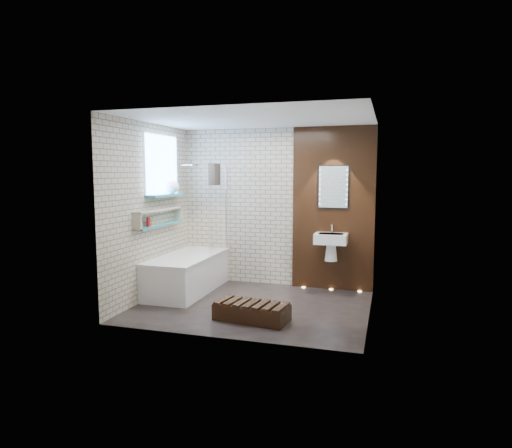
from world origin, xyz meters
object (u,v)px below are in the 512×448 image
(bathtub, at_px, (187,273))
(washbasin, at_px, (331,242))
(led_mirror, at_px, (333,187))
(walnut_step, at_px, (252,312))
(bath_screen, at_px, (218,209))

(bathtub, relative_size, washbasin, 3.00)
(led_mirror, distance_m, walnut_step, 2.53)
(bath_screen, bearing_deg, bathtub, -128.90)
(washbasin, relative_size, led_mirror, 0.83)
(led_mirror, bearing_deg, bath_screen, -169.34)
(bathtub, height_order, walnut_step, bathtub)
(bathtub, distance_m, walnut_step, 1.76)
(bath_screen, xyz_separation_m, walnut_step, (1.04, -1.50, -1.18))
(bathtub, xyz_separation_m, bath_screen, (0.35, 0.44, 0.99))
(washbasin, distance_m, walnut_step, 1.98)
(bath_screen, distance_m, walnut_step, 2.17)
(bathtub, distance_m, washbasin, 2.32)
(walnut_step, bearing_deg, washbasin, 65.07)
(bath_screen, distance_m, led_mirror, 1.89)
(bath_screen, bearing_deg, led_mirror, 10.66)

